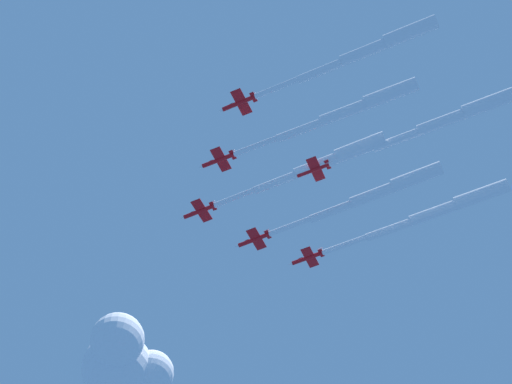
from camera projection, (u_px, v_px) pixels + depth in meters
The scene contains 7 objects.
jet_lead at pixel (319, 164), 223.22m from camera, with size 31.49×51.15×4.50m.
jet_port_inner at pixel (346, 111), 216.01m from camera, with size 31.24×52.76×4.56m.
jet_starboard_inner at pixel (375, 194), 223.34m from camera, with size 31.38×51.28×4.52m.
jet_port_mid at pixel (366, 51), 210.47m from camera, with size 31.21×51.07×4.57m.
jet_starboard_mid at pixel (437, 211), 228.39m from camera, with size 32.69×55.05×4.57m.
jet_port_outer at pixel (444, 121), 217.32m from camera, with size 31.68×53.26×4.52m.
cloud_puff at pixel (122, 367), 258.43m from camera, with size 37.03×27.42×21.43m.
Camera 1 is at (-89.16, 9.79, 1.33)m, focal length 61.28 mm.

